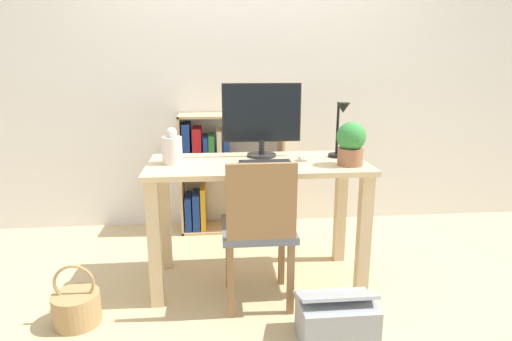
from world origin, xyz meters
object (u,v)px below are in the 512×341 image
object	(u,v)px
desk_lamp	(340,125)
chair	(259,227)
potted_plant	(351,143)
bookshelf	(214,171)
monitor	(262,116)
basket	(77,307)
vase	(172,148)
keyboard	(265,163)
storage_box	(336,320)

from	to	relation	value
desk_lamp	chair	size ratio (longest dim) A/B	0.40
desk_lamp	potted_plant	size ratio (longest dim) A/B	1.39
bookshelf	desk_lamp	bearing A→B (deg)	-47.74
chair	bookshelf	world-z (taller)	bookshelf
potted_plant	bookshelf	distance (m)	1.35
monitor	bookshelf	distance (m)	0.95
basket	desk_lamp	bearing A→B (deg)	15.47
vase	bookshelf	bearing A→B (deg)	75.40
desk_lamp	basket	bearing A→B (deg)	-164.53
monitor	keyboard	xyz separation A→B (m)	(-0.00, -0.23, -0.25)
storage_box	potted_plant	bearing A→B (deg)	69.51
vase	desk_lamp	bearing A→B (deg)	1.61
monitor	desk_lamp	size ratio (longest dim) A/B	1.41
monitor	vase	size ratio (longest dim) A/B	2.28
basket	monitor	bearing A→B (deg)	27.31
keyboard	potted_plant	xyz separation A→B (m)	(0.48, -0.05, 0.12)
monitor	vase	distance (m)	0.58
desk_lamp	bookshelf	size ratio (longest dim) A/B	0.36
vase	potted_plant	size ratio (longest dim) A/B	0.85
storage_box	desk_lamp	bearing A→B (deg)	75.40
desk_lamp	bookshelf	world-z (taller)	desk_lamp
bookshelf	storage_box	world-z (taller)	bookshelf
bookshelf	basket	distance (m)	1.51
bookshelf	chair	bearing A→B (deg)	-78.11
basket	bookshelf	bearing A→B (deg)	60.19
monitor	desk_lamp	bearing A→B (deg)	-14.48
desk_lamp	chair	xyz separation A→B (m)	(-0.52, -0.33, -0.50)
desk_lamp	bookshelf	xyz separation A→B (m)	(-0.77, 0.85, -0.48)
desk_lamp	chair	bearing A→B (deg)	-147.91
potted_plant	storage_box	distance (m)	0.96
chair	storage_box	size ratio (longest dim) A/B	2.31
potted_plant	desk_lamp	bearing A→B (deg)	96.15
monitor	vase	bearing A→B (deg)	-164.65
vase	basket	xyz separation A→B (m)	(-0.50, -0.39, -0.76)
keyboard	chair	xyz separation A→B (m)	(-0.06, -0.22, -0.30)
keyboard	vase	world-z (taller)	vase
desk_lamp	basket	xyz separation A→B (m)	(-1.50, -0.41, -0.88)
monitor	storage_box	size ratio (longest dim) A/B	1.31
desk_lamp	potted_plant	distance (m)	0.18
keyboard	vase	xyz separation A→B (m)	(-0.54, 0.08, 0.08)
vase	bookshelf	xyz separation A→B (m)	(0.23, 0.88, -0.36)
monitor	basket	size ratio (longest dim) A/B	1.45
keyboard	vase	bearing A→B (deg)	171.39
monitor	desk_lamp	world-z (taller)	monitor
monitor	potted_plant	xyz separation A→B (m)	(0.48, -0.28, -0.12)
keyboard	chair	world-z (taller)	chair
vase	basket	size ratio (longest dim) A/B	0.63
vase	bookshelf	world-z (taller)	vase
vase	desk_lamp	world-z (taller)	desk_lamp
storage_box	monitor	bearing A→B (deg)	109.03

